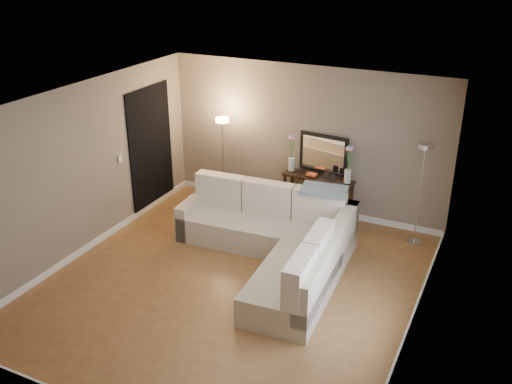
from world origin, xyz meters
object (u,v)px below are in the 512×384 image
at_px(console_table, 313,194).
at_px(floor_lamp_unlit, 422,174).
at_px(sectional_sofa, 278,240).
at_px(floor_lamp_lit, 223,144).

height_order(console_table, floor_lamp_unlit, floor_lamp_unlit).
xyz_separation_m(sectional_sofa, floor_lamp_unlit, (1.75, 1.46, 0.83)).
relative_size(sectional_sofa, console_table, 2.28).
xyz_separation_m(console_table, floor_lamp_lit, (-1.67, -0.18, 0.72)).
distance_m(sectional_sofa, floor_lamp_unlit, 2.43).
distance_m(floor_lamp_lit, floor_lamp_unlit, 3.48).
xyz_separation_m(floor_lamp_lit, floor_lamp_unlit, (3.48, -0.02, 0.04)).
distance_m(sectional_sofa, console_table, 1.66).
bearing_deg(floor_lamp_unlit, sectional_sofa, -140.22).
xyz_separation_m(console_table, floor_lamp_unlit, (1.81, -0.19, 0.76)).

